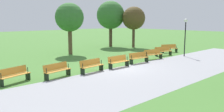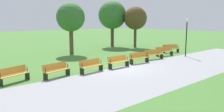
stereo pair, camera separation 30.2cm
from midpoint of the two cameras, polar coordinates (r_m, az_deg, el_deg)
The scene contains 14 objects.
ground_plane at distance 17.54m, azimuth 2.20°, elevation -2.88°, with size 120.00×120.00×0.00m, color #477A33.
path_paving at distance 15.64m, azimuth 9.73°, elevation -4.46°, with size 34.43×6.20×0.01m, color #939399.
bench_0 at distance 26.18m, azimuth 14.64°, elevation 1.84°, with size 1.93×1.13×0.89m.
bench_1 at distance 23.78m, azimuth 13.13°, elevation 1.20°, with size 1.94×0.98×0.89m.
bench_2 at distance 21.50m, azimuth 10.71°, elevation 0.47°, with size 1.94×0.82×0.89m.
bench_3 at distance 19.37m, azimuth 7.11°, elevation -0.37°, with size 1.92×0.65×0.89m.
bench_4 at distance 17.50m, azimuth 2.05°, elevation -1.31°, with size 1.89×0.47×0.89m.
bench_5 at distance 15.98m, azimuth -4.67°, elevation -2.33°, with size 1.92×0.65×0.89m.
bench_6 at distance 14.94m, azimuth -13.05°, elevation -3.34°, with size 1.94×0.82×0.89m.
bench_7 at distance 14.50m, azimuth -22.61°, elevation -4.19°, with size 1.94×0.98×0.89m.
tree_0 at distance 30.96m, azimuth 0.36°, elevation 10.03°, with size 3.69×3.69×6.03m.
tree_1 at distance 30.06m, azimuth 6.10°, elevation 9.23°, with size 2.94×2.94×5.25m.
tree_2 at distance 24.43m, azimuth -9.82°, elevation 9.31°, with size 2.95×2.95×5.31m.
lamp_post at distance 23.68m, azimuth 18.32°, elevation 6.10°, with size 0.32×0.32×3.69m.
Camera 2 is at (11.91, 12.36, 3.62)m, focal length 37.00 mm.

